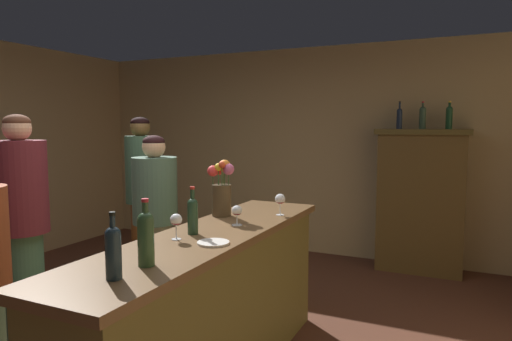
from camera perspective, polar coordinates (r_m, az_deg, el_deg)
The scene contains 17 objects.
wall_back at distance 5.95m, azimuth 5.53°, elevation 2.47°, with size 6.00×0.12×2.62m, color tan.
bar_counter at distance 2.98m, azimuth -5.82°, elevation -16.97°, with size 0.58×2.45×0.98m.
display_cabinet at distance 5.38m, azimuth 20.04°, elevation -3.27°, with size 0.99×0.42×1.60m.
wine_bottle_malbec at distance 2.06m, azimuth -17.52°, elevation -9.50°, with size 0.07×0.07×0.29m.
wine_bottle_merlot at distance 2.21m, azimuth -13.70°, elevation -7.96°, with size 0.08×0.08×0.32m.
wine_bottle_syrah at distance 2.79m, azimuth -7.97°, elevation -5.40°, with size 0.06×0.06×0.29m.
wine_glass_front at distance 2.67m, azimuth -10.03°, elevation -6.26°, with size 0.07×0.07×0.15m.
wine_glass_mid at distance 3.34m, azimuth 3.06°, elevation -3.72°, with size 0.08×0.08×0.16m.
wine_glass_rear at distance 3.01m, azimuth -2.41°, elevation -5.18°, with size 0.07×0.07×0.13m.
flower_arrangement at distance 3.31m, azimuth -4.34°, elevation -2.30°, with size 0.19×0.16×0.41m.
cheese_plate at distance 2.58m, azimuth -5.40°, elevation -9.04°, with size 0.18×0.18×0.01m, color white.
display_bottle_left at distance 5.35m, azimuth 17.60°, elevation 6.38°, with size 0.06×0.06×0.31m.
display_bottle_midleft at distance 5.32m, azimuth 20.23°, elevation 6.38°, with size 0.07×0.07×0.30m.
display_bottle_center at distance 5.31m, azimuth 23.14°, elevation 6.28°, with size 0.07×0.07×0.30m.
patron_in_navy at distance 4.13m, azimuth -12.55°, elevation -5.59°, with size 0.39×0.39×1.56m.
patron_near_entrance at distance 3.68m, azimuth -27.37°, elevation -5.93°, with size 0.37×0.37×1.72m.
patron_redhead at distance 4.69m, azimuth -14.19°, elevation -2.79°, with size 0.31×0.31×1.72m.
Camera 1 is at (1.98, -2.45, 1.64)m, focal length 31.78 mm.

